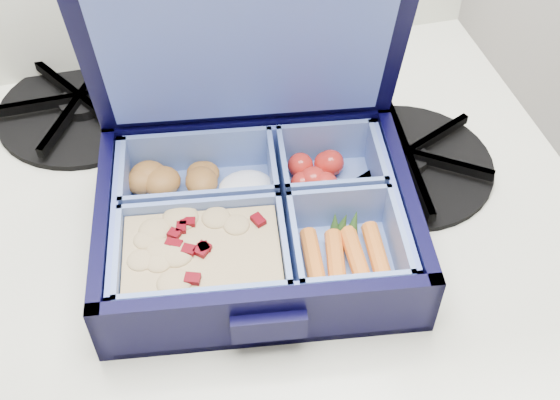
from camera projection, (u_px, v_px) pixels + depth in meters
name	position (u px, v px, depth m)	size (l,w,h in m)	color
bento_box	(257.00, 221.00, 0.58)	(0.26, 0.20, 0.06)	black
burner_grate	(407.00, 157.00, 0.66)	(0.17, 0.17, 0.02)	black
burner_grate_rear	(82.00, 104.00, 0.72)	(0.17, 0.17, 0.02)	black
fork	(236.00, 118.00, 0.71)	(0.03, 0.19, 0.01)	silver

